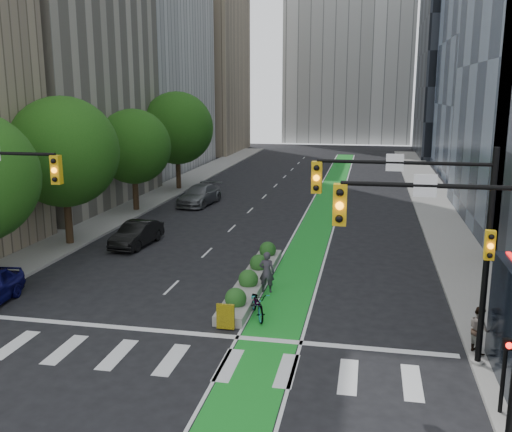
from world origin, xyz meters
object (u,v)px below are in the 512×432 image
at_px(bicycle, 258,304).
at_px(pedestrian_near, 479,329).
at_px(median_planter, 253,278).
at_px(cyclist, 267,272).
at_px(parked_car_left_mid, 137,234).
at_px(parked_car_left_far, 200,195).

height_order(bicycle, pedestrian_near, pedestrian_near).
bearing_deg(median_planter, cyclist, -43.32).
height_order(bicycle, cyclist, cyclist).
height_order(cyclist, pedestrian_near, cyclist).
distance_m(parked_car_left_mid, parked_car_left_far, 12.84).
distance_m(bicycle, parked_car_left_far, 23.95).
bearing_deg(bicycle, parked_car_left_mid, 111.45).
bearing_deg(pedestrian_near, median_planter, 41.68).
distance_m(parked_car_left_mid, pedestrian_near, 20.67).
xyz_separation_m(median_planter, parked_car_left_far, (-8.20, 18.44, 0.42)).
relative_size(median_planter, pedestrian_near, 6.20).
bearing_deg(parked_car_left_mid, cyclist, -30.21).
height_order(cyclist, parked_car_left_mid, cyclist).
xyz_separation_m(bicycle, cyclist, (-0.15, 2.94, 0.40)).
bearing_deg(parked_car_left_mid, parked_car_left_far, 95.03).
relative_size(parked_car_left_mid, pedestrian_near, 2.65).
relative_size(median_planter, parked_car_left_far, 1.88).
xyz_separation_m(parked_car_left_mid, parked_car_left_far, (0.00, 12.84, 0.07)).
distance_m(cyclist, pedestrian_near, 9.67).
bearing_deg(parked_car_left_far, pedestrian_near, -47.88).
height_order(parked_car_left_mid, pedestrian_near, pedestrian_near).
xyz_separation_m(median_planter, parked_car_left_mid, (-8.20, 5.60, 0.35)).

